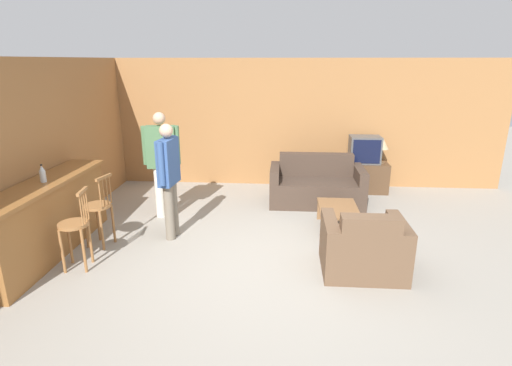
{
  "coord_description": "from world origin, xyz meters",
  "views": [
    {
      "loc": [
        0.26,
        -4.61,
        2.56
      ],
      "look_at": [
        -0.14,
        0.9,
        0.85
      ],
      "focal_mm": 28.0,
      "sensor_mm": 36.0,
      "label": 1
    }
  ],
  "objects_px": {
    "bar_chair_near": "(75,229)",
    "bar_chair_mid": "(99,210)",
    "couch_far": "(316,186)",
    "table_lamp": "(382,144)",
    "person_by_window": "(162,159)",
    "tv": "(365,150)",
    "person_by_counter": "(169,175)",
    "tv_unit": "(362,177)",
    "coffee_table": "(338,211)",
    "armchair_near": "(364,249)",
    "bottle": "(43,174)"
  },
  "relations": [
    {
      "from": "table_lamp",
      "to": "person_by_window",
      "type": "height_order",
      "value": "person_by_window"
    },
    {
      "from": "coffee_table",
      "to": "tv",
      "type": "xyz_separation_m",
      "value": [
        0.73,
        1.99,
        0.55
      ]
    },
    {
      "from": "tv_unit",
      "to": "person_by_counter",
      "type": "height_order",
      "value": "person_by_counter"
    },
    {
      "from": "tv_unit",
      "to": "bottle",
      "type": "xyz_separation_m",
      "value": [
        -4.74,
        -3.07,
        0.83
      ]
    },
    {
      "from": "couch_far",
      "to": "bottle",
      "type": "relative_size",
      "value": 7.12
    },
    {
      "from": "bar_chair_near",
      "to": "person_by_counter",
      "type": "relative_size",
      "value": 0.61
    },
    {
      "from": "person_by_counter",
      "to": "bar_chair_mid",
      "type": "bearing_deg",
      "value": -159.56
    },
    {
      "from": "bar_chair_mid",
      "to": "tv",
      "type": "distance_m",
      "value": 5.04
    },
    {
      "from": "coffee_table",
      "to": "tv_unit",
      "type": "relative_size",
      "value": 0.94
    },
    {
      "from": "person_by_counter",
      "to": "coffee_table",
      "type": "bearing_deg",
      "value": 10.38
    },
    {
      "from": "armchair_near",
      "to": "tv",
      "type": "relative_size",
      "value": 1.68
    },
    {
      "from": "armchair_near",
      "to": "person_by_window",
      "type": "bearing_deg",
      "value": 151.23
    },
    {
      "from": "couch_far",
      "to": "table_lamp",
      "type": "height_order",
      "value": "table_lamp"
    },
    {
      "from": "person_by_window",
      "to": "coffee_table",
      "type": "bearing_deg",
      "value": -6.76
    },
    {
      "from": "bar_chair_near",
      "to": "table_lamp",
      "type": "height_order",
      "value": "table_lamp"
    },
    {
      "from": "bar_chair_near",
      "to": "coffee_table",
      "type": "bearing_deg",
      "value": 23.01
    },
    {
      "from": "tv_unit",
      "to": "tv",
      "type": "xyz_separation_m",
      "value": [
        0.0,
        -0.0,
        0.56
      ]
    },
    {
      "from": "couch_far",
      "to": "person_by_counter",
      "type": "distance_m",
      "value": 2.89
    },
    {
      "from": "armchair_near",
      "to": "tv_unit",
      "type": "xyz_separation_m",
      "value": [
        0.58,
        3.3,
        -0.02
      ]
    },
    {
      "from": "person_by_window",
      "to": "tv_unit",
      "type": "bearing_deg",
      "value": 24.73
    },
    {
      "from": "couch_far",
      "to": "armchair_near",
      "type": "height_order",
      "value": "couch_far"
    },
    {
      "from": "bar_chair_mid",
      "to": "couch_far",
      "type": "height_order",
      "value": "bar_chair_mid"
    },
    {
      "from": "bottle",
      "to": "armchair_near",
      "type": "bearing_deg",
      "value": -3.16
    },
    {
      "from": "armchair_near",
      "to": "bar_chair_mid",
      "type": "bearing_deg",
      "value": 172.03
    },
    {
      "from": "bar_chair_near",
      "to": "armchair_near",
      "type": "relative_size",
      "value": 1.04
    },
    {
      "from": "bar_chair_near",
      "to": "bar_chair_mid",
      "type": "distance_m",
      "value": 0.66
    },
    {
      "from": "bottle",
      "to": "bar_chair_near",
      "type": "bearing_deg",
      "value": -34.14
    },
    {
      "from": "couch_far",
      "to": "tv_unit",
      "type": "distance_m",
      "value": 1.25
    },
    {
      "from": "person_by_counter",
      "to": "bar_chair_near",
      "type": "bearing_deg",
      "value": -132.95
    },
    {
      "from": "bar_chair_near",
      "to": "armchair_near",
      "type": "xyz_separation_m",
      "value": [
        3.6,
        0.15,
        -0.21
      ]
    },
    {
      "from": "bar_chair_mid",
      "to": "person_by_window",
      "type": "distance_m",
      "value": 1.37
    },
    {
      "from": "bar_chair_near",
      "to": "person_by_counter",
      "type": "bearing_deg",
      "value": 47.05
    },
    {
      "from": "armchair_near",
      "to": "table_lamp",
      "type": "bearing_deg",
      "value": 74.56
    },
    {
      "from": "couch_far",
      "to": "person_by_window",
      "type": "relative_size",
      "value": 0.96
    },
    {
      "from": "bar_chair_near",
      "to": "coffee_table",
      "type": "distance_m",
      "value": 3.75
    },
    {
      "from": "table_lamp",
      "to": "tv",
      "type": "bearing_deg",
      "value": -179.47
    },
    {
      "from": "coffee_table",
      "to": "tv_unit",
      "type": "height_order",
      "value": "tv_unit"
    },
    {
      "from": "bar_chair_mid",
      "to": "person_by_counter",
      "type": "height_order",
      "value": "person_by_counter"
    },
    {
      "from": "bar_chair_near",
      "to": "bar_chair_mid",
      "type": "xyz_separation_m",
      "value": [
        -0.0,
        0.66,
        0.0
      ]
    },
    {
      "from": "bar_chair_mid",
      "to": "tv",
      "type": "xyz_separation_m",
      "value": [
        4.18,
        2.79,
        0.33
      ]
    },
    {
      "from": "couch_far",
      "to": "person_by_counter",
      "type": "relative_size",
      "value": 0.99
    },
    {
      "from": "coffee_table",
      "to": "person_by_counter",
      "type": "relative_size",
      "value": 0.53
    },
    {
      "from": "armchair_near",
      "to": "tv",
      "type": "bearing_deg",
      "value": 80.02
    },
    {
      "from": "table_lamp",
      "to": "person_by_window",
      "type": "xyz_separation_m",
      "value": [
        -3.92,
        -1.65,
        0.02
      ]
    },
    {
      "from": "bar_chair_near",
      "to": "person_by_counter",
      "type": "xyz_separation_m",
      "value": [
        0.93,
        1.0,
        0.43
      ]
    },
    {
      "from": "bar_chair_near",
      "to": "person_by_window",
      "type": "bearing_deg",
      "value": 71.84
    },
    {
      "from": "coffee_table",
      "to": "couch_far",
      "type": "bearing_deg",
      "value": 101.68
    },
    {
      "from": "armchair_near",
      "to": "tv",
      "type": "xyz_separation_m",
      "value": [
        0.58,
        3.3,
        0.54
      ]
    },
    {
      "from": "tv_unit",
      "to": "table_lamp",
      "type": "height_order",
      "value": "table_lamp"
    },
    {
      "from": "bar_chair_near",
      "to": "couch_far",
      "type": "xyz_separation_m",
      "value": [
        3.19,
        2.69,
        -0.22
      ]
    }
  ]
}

